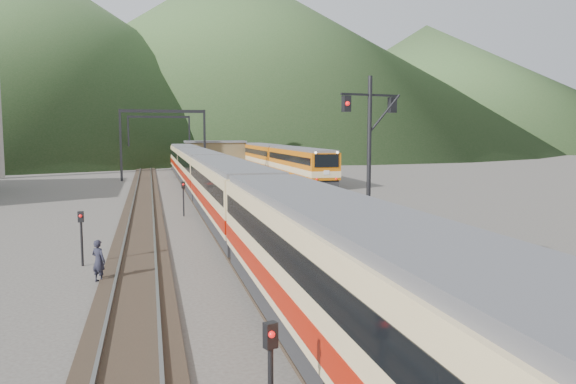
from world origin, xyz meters
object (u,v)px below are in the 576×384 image
object	(u,v)px
second_train	(279,160)
worker	(99,261)
main_train	(210,178)
signal_mast	(369,152)

from	to	relation	value
second_train	worker	world-z (taller)	second_train
main_train	second_train	xyz separation A→B (m)	(11.50, 26.28, -0.03)
worker	signal_mast	bearing A→B (deg)	-167.67
main_train	worker	world-z (taller)	main_train
second_train	signal_mast	xyz separation A→B (m)	(-9.05, -52.02, 2.88)
second_train	signal_mast	world-z (taller)	signal_mast
second_train	signal_mast	size ratio (longest dim) A/B	6.19
main_train	signal_mast	bearing A→B (deg)	-84.57
main_train	second_train	size ratio (longest dim) A/B	2.05
worker	main_train	bearing A→B (deg)	-67.92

